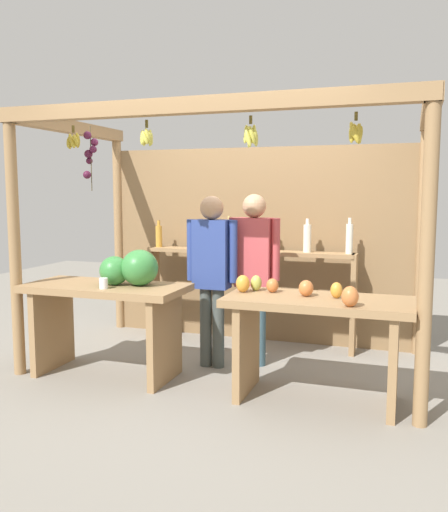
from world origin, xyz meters
The scene contains 7 objects.
ground_plane centered at (0.00, 0.00, 0.00)m, with size 12.00×12.00×0.00m, color gray.
market_stall centered at (0.00, 0.42, 1.33)m, with size 3.46×1.88×2.30m.
fruit_counter_left centered at (-0.85, -0.65, 0.69)m, with size 1.40×0.64×1.11m.
fruit_counter_right centered at (0.91, -0.66, 0.60)m, with size 1.40×0.64×0.95m.
bottle_shelf_unit centered at (-0.01, 0.66, 0.81)m, with size 2.22×0.22×1.35m.
vendor_man centered at (-0.13, -0.14, 0.93)m, with size 0.48×0.21×1.56m.
vendor_woman centered at (0.22, 0.03, 0.95)m, with size 0.48×0.21×1.58m.
Camera 1 is at (1.55, -4.71, 1.60)m, focal length 38.16 mm.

